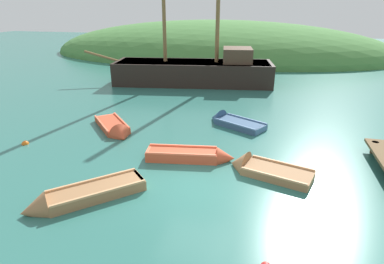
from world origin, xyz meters
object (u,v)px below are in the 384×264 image
at_px(rowboat_far, 261,170).
at_px(rowboat_near_dock, 193,156).
at_px(rowboat_portside, 115,130).
at_px(rowboat_outer_right, 79,198).
at_px(rowboat_outer_left, 231,123).
at_px(buoy_orange, 25,144).
at_px(sailing_ship, 195,75).

height_order(rowboat_far, rowboat_near_dock, rowboat_far).
relative_size(rowboat_far, rowboat_portside, 1.01).
xyz_separation_m(rowboat_far, rowboat_outer_right, (-5.69, -3.39, 0.04)).
xyz_separation_m(rowboat_far, rowboat_near_dock, (-2.79, 0.41, 0.06)).
relative_size(rowboat_portside, rowboat_outer_left, 0.99).
relative_size(rowboat_portside, rowboat_near_dock, 0.89).
bearing_deg(buoy_orange, rowboat_near_dock, 2.14).
distance_m(rowboat_outer_left, buoy_orange, 10.11).
xyz_separation_m(rowboat_outer_left, buoy_orange, (-8.85, -4.88, -0.09)).
bearing_deg(rowboat_portside, rowboat_outer_left, 70.86).
relative_size(sailing_ship, rowboat_outer_left, 4.53).
bearing_deg(rowboat_near_dock, rowboat_far, -16.99).
xyz_separation_m(rowboat_portside, buoy_orange, (-3.28, -2.50, -0.08)).
bearing_deg(sailing_ship, rowboat_near_dock, 94.38).
height_order(rowboat_far, rowboat_outer_right, rowboat_far).
bearing_deg(rowboat_portside, rowboat_far, 28.22).
height_order(sailing_ship, rowboat_outer_right, sailing_ship).
distance_m(sailing_ship, rowboat_outer_right, 17.26).
relative_size(sailing_ship, rowboat_outer_right, 4.35).
bearing_deg(rowboat_outer_left, sailing_ship, -36.41).
xyz_separation_m(sailing_ship, buoy_orange, (-4.77, -13.73, -0.70)).
xyz_separation_m(rowboat_far, buoy_orange, (-10.67, 0.12, -0.08)).
relative_size(rowboat_portside, rowboat_outer_right, 0.95).
bearing_deg(rowboat_outer_right, buoy_orange, -79.42).
xyz_separation_m(rowboat_outer_right, buoy_orange, (-4.98, 3.51, -0.12)).
bearing_deg(rowboat_outer_right, rowboat_near_dock, -171.54).
xyz_separation_m(sailing_ship, rowboat_portside, (-1.49, -11.23, -0.62)).
height_order(rowboat_portside, rowboat_outer_left, rowboat_outer_left).
xyz_separation_m(sailing_ship, rowboat_outer_right, (0.21, -17.24, -0.58)).
bearing_deg(rowboat_far, rowboat_outer_right, 47.96).
distance_m(rowboat_far, rowboat_outer_left, 5.32).
height_order(rowboat_outer_right, buoy_orange, rowboat_outer_right).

